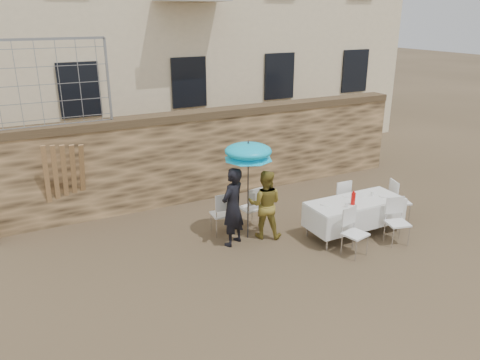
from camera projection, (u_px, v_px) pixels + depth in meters
name	position (u px, v px, depth m)	size (l,w,h in m)	color
ground	(279.00, 305.00, 7.64)	(80.00, 80.00, 0.00)	brown
stone_wall	(174.00, 160.00, 11.46)	(13.00, 0.50, 2.20)	olive
chain_link_fence	(29.00, 86.00, 9.50)	(3.20, 0.06, 1.80)	gray
man_suit	(233.00, 207.00, 9.38)	(0.60, 0.39, 1.65)	black
woman_dress	(265.00, 204.00, 9.73)	(0.72, 0.56, 1.48)	gold
umbrella	(248.00, 154.00, 9.29)	(0.99, 0.99, 1.96)	#3F3F44
couple_chair_left	(221.00, 213.00, 9.96)	(0.48, 0.48, 0.96)	white
couple_chair_right	(250.00, 207.00, 10.26)	(0.48, 0.48, 0.96)	white
banquet_table	(355.00, 202.00, 9.85)	(2.10, 0.85, 0.78)	white
soda_bottle	(353.00, 199.00, 9.58)	(0.09, 0.09, 0.26)	red
table_chair_front_left	(355.00, 233.00, 9.05)	(0.48, 0.48, 0.96)	white
table_chair_front_right	(398.00, 222.00, 9.52)	(0.48, 0.48, 0.96)	white
table_chair_back	(338.00, 199.00, 10.69)	(0.48, 0.48, 0.96)	white
table_chair_side	(400.00, 200.00, 10.61)	(0.48, 0.48, 0.96)	white
wood_planks	(63.00, 185.00, 10.08)	(0.70, 0.20, 2.00)	#A37749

